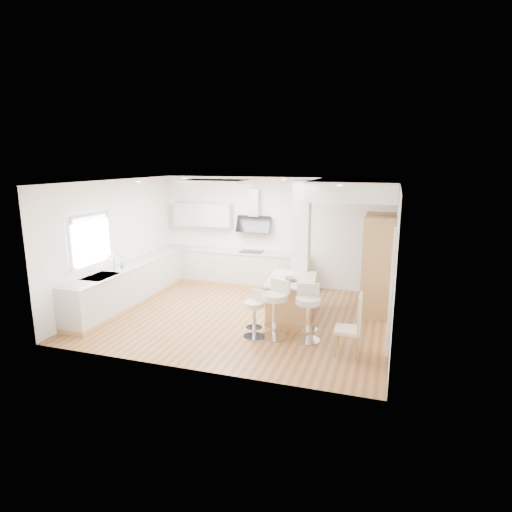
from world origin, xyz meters
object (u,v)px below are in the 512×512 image
at_px(bar_stool_a, 255,312).
at_px(dining_chair, 353,323).
at_px(peninsula, 291,299).
at_px(bar_stool_b, 275,306).
at_px(bar_stool_c, 308,310).

xyz_separation_m(bar_stool_a, dining_chair, (1.79, -0.21, 0.08)).
height_order(peninsula, dining_chair, dining_chair).
bearing_deg(dining_chair, bar_stool_b, 167.25).
relative_size(bar_stool_b, dining_chair, 1.00).
relative_size(bar_stool_b, bar_stool_c, 1.03).
relative_size(bar_stool_a, dining_chair, 0.82).
xyz_separation_m(peninsula, bar_stool_a, (-0.43, -1.13, 0.06)).
height_order(bar_stool_a, bar_stool_b, bar_stool_b).
bearing_deg(bar_stool_a, dining_chair, 16.21).
relative_size(bar_stool_a, bar_stool_b, 0.82).
height_order(bar_stool_b, bar_stool_c, bar_stool_b).
relative_size(bar_stool_a, bar_stool_c, 0.85).
distance_m(peninsula, bar_stool_c, 1.13).
bearing_deg(bar_stool_b, bar_stool_c, 25.40).
relative_size(peninsula, dining_chair, 1.40).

